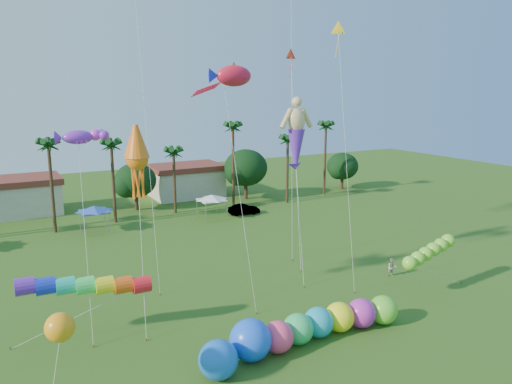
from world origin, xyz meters
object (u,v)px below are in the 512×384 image
car_b (244,209)px  spectator_b (392,268)px  blue_ball (218,360)px  caterpillar_inflatable (312,326)px

car_b → spectator_b: 25.42m
spectator_b → blue_ball: bearing=-139.0°
spectator_b → caterpillar_inflatable: caterpillar_inflatable is taller
spectator_b → caterpillar_inflatable: 13.95m
caterpillar_inflatable → spectator_b: bearing=25.8°
car_b → caterpillar_inflatable: 33.33m
car_b → spectator_b: spectator_b is taller
car_b → blue_ball: 37.15m
caterpillar_inflatable → blue_ball: size_ratio=5.54×
caterpillar_inflatable → blue_ball: 7.10m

